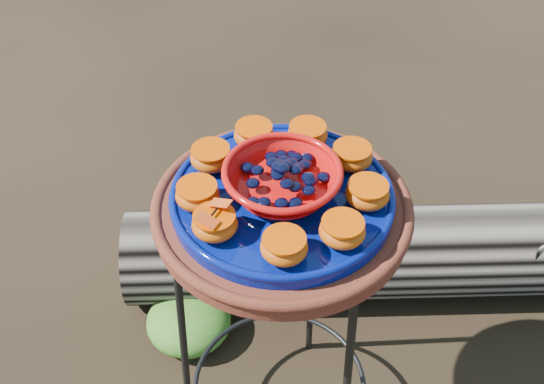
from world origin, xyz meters
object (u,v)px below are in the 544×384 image
at_px(terracotta_saucer, 282,211).
at_px(red_bowl, 282,182).
at_px(cobalt_plate, 282,199).
at_px(plant_stand, 280,333).
at_px(driftwood_log, 380,252).

distance_m(terracotta_saucer, red_bowl, 0.07).
relative_size(terracotta_saucer, cobalt_plate, 1.17).
height_order(plant_stand, red_bowl, red_bowl).
xyz_separation_m(red_bowl, driftwood_log, (0.11, 0.51, -0.66)).
height_order(terracotta_saucer, cobalt_plate, cobalt_plate).
distance_m(plant_stand, red_bowl, 0.44).
relative_size(red_bowl, driftwood_log, 0.14).
height_order(plant_stand, driftwood_log, plant_stand).
height_order(terracotta_saucer, red_bowl, red_bowl).
relative_size(terracotta_saucer, driftwood_log, 0.32).
height_order(cobalt_plate, driftwood_log, cobalt_plate).
bearing_deg(cobalt_plate, red_bowl, 0.00).
xyz_separation_m(terracotta_saucer, cobalt_plate, (0.00, 0.00, 0.03)).
bearing_deg(terracotta_saucer, red_bowl, 0.00).
distance_m(cobalt_plate, red_bowl, 0.04).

